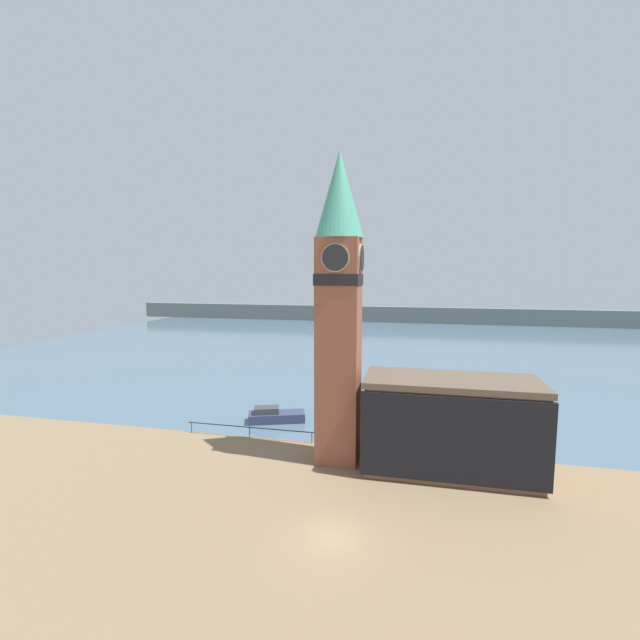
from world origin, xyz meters
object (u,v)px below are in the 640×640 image
object	(u,v)px
clock_tower	(339,300)
boat_near	(275,416)
mooring_bollard_near	(316,456)
pier_building	(450,425)

from	to	relation	value
clock_tower	boat_near	size ratio (longest dim) A/B	4.04
clock_tower	mooring_bollard_near	size ratio (longest dim) A/B	29.80
mooring_bollard_near	boat_near	bearing A→B (deg)	127.35
pier_building	mooring_bollard_near	world-z (taller)	pier_building
pier_building	mooring_bollard_near	size ratio (longest dim) A/B	15.90
boat_near	mooring_bollard_near	xyz separation A→B (m)	(6.55, -8.59, -0.16)
boat_near	clock_tower	bearing A→B (deg)	-62.17
clock_tower	boat_near	bearing A→B (deg)	137.08
pier_building	mooring_bollard_near	bearing A→B (deg)	-176.53
clock_tower	mooring_bollard_near	distance (m)	13.35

